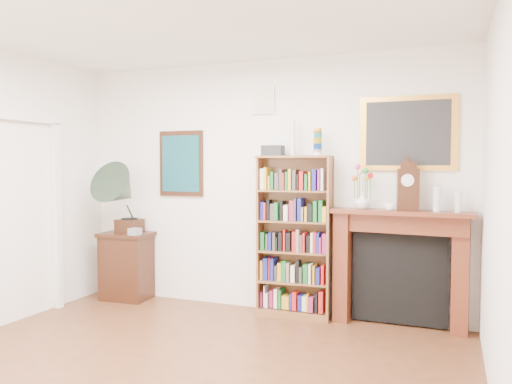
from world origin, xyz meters
TOP-DOWN VIEW (x-y plane):
  - room at (0.00, 0.00)m, footprint 4.51×5.01m
  - door_casing at (-2.21, 1.20)m, footprint 0.08×1.02m
  - teal_poster at (-1.05, 2.48)m, footprint 0.58×0.04m
  - small_picture at (0.00, 2.48)m, footprint 0.26×0.04m
  - gilt_painting at (1.55, 2.48)m, footprint 0.95×0.04m
  - bookshelf at (0.41, 2.34)m, footprint 0.82×0.35m
  - side_cabinet at (-1.69, 2.26)m, footprint 0.62×0.47m
  - fireplace at (1.50, 2.40)m, footprint 1.42×0.44m
  - gramophone at (-1.68, 2.16)m, footprint 0.53×0.66m
  - cd_stack at (-1.48, 2.13)m, footprint 0.13×0.13m
  - mantel_clock at (1.57, 2.33)m, footprint 0.22×0.15m
  - flower_vase at (1.13, 2.34)m, footprint 0.17×0.17m
  - teacup at (1.41, 2.26)m, footprint 0.10×0.10m
  - bottle_left at (1.84, 2.32)m, footprint 0.07×0.07m
  - bottle_right at (2.03, 2.33)m, footprint 0.06×0.06m

SIDE VIEW (x-z plane):
  - side_cabinet at x=-1.69m, z-range 0.00..0.81m
  - fireplace at x=1.50m, z-range 0.11..1.29m
  - cd_stack at x=-1.48m, z-range 0.81..0.89m
  - bookshelf at x=0.41m, z-range -0.03..1.96m
  - teacup at x=1.41m, z-range 1.18..1.26m
  - door_casing at x=-2.21m, z-range 0.18..2.35m
  - flower_vase at x=1.13m, z-range 1.18..1.35m
  - bottle_right at x=2.03m, z-range 1.18..1.38m
  - gramophone at x=-1.68m, z-range 0.87..1.73m
  - bottle_left at x=1.84m, z-range 1.18..1.42m
  - room at x=0.00m, z-range -0.01..2.81m
  - mantel_clock at x=1.57m, z-range 1.17..1.65m
  - teal_poster at x=-1.05m, z-range 1.26..2.04m
  - gilt_painting at x=1.55m, z-range 1.58..2.33m
  - small_picture at x=0.00m, z-range 2.20..2.50m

